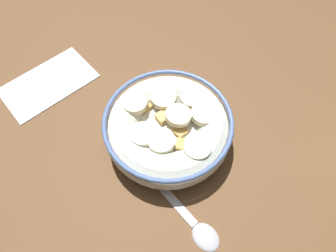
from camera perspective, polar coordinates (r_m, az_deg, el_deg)
name	(u,v)px	position (r cm, az deg, el deg)	size (l,w,h in cm)	color
ground_plane	(168,140)	(42.26, 0.00, -2.77)	(123.68, 123.68, 2.00)	brown
cereal_bowl	(168,128)	(39.16, 0.03, -0.32)	(16.64, 16.64, 5.02)	beige
spoon	(191,220)	(37.11, 4.42, -17.37)	(4.23, 14.85, 0.80)	#A5A5AD
folded_napkin	(48,83)	(50.00, -21.77, 7.64)	(13.60, 8.16, 0.30)	silver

